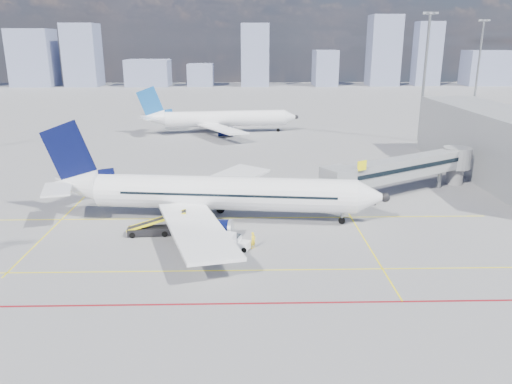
% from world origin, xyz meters
% --- Properties ---
extents(ground, '(420.00, 420.00, 0.00)m').
position_xyz_m(ground, '(0.00, 0.00, 0.00)').
color(ground, gray).
rests_on(ground, ground).
extents(apron_markings, '(90.00, 35.12, 0.01)m').
position_xyz_m(apron_markings, '(-0.58, -3.91, 0.01)').
color(apron_markings, '#FFEF0D').
rests_on(apron_markings, ground).
extents(jet_bridge, '(23.55, 15.78, 6.30)m').
position_xyz_m(jet_bridge, '(23.51, 16.91, 3.74)').
color(jet_bridge, gray).
rests_on(jet_bridge, ground).
extents(terminal_block, '(10.00, 42.00, 10.00)m').
position_xyz_m(terminal_block, '(39.95, 26.00, 5.00)').
color(terminal_block, gray).
rests_on(terminal_block, ground).
extents(floodlight_mast_ne, '(3.20, 0.61, 25.45)m').
position_xyz_m(floodlight_mast_ne, '(38.00, 55.00, 13.59)').
color(floodlight_mast_ne, gray).
rests_on(floodlight_mast_ne, ground).
extents(floodlight_mast_far, '(3.20, 0.61, 25.45)m').
position_xyz_m(floodlight_mast_far, '(65.00, 90.00, 13.59)').
color(floodlight_mast_far, gray).
rests_on(floodlight_mast_far, ground).
extents(distant_skyline, '(258.68, 15.85, 31.46)m').
position_xyz_m(distant_skyline, '(-10.46, 190.00, 11.61)').
color(distant_skyline, slate).
rests_on(distant_skyline, ground).
extents(main_aircraft, '(39.76, 34.57, 11.64)m').
position_xyz_m(main_aircraft, '(-2.50, 7.56, 3.22)').
color(main_aircraft, white).
rests_on(main_aircraft, ground).
extents(second_aircraft, '(35.95, 31.27, 10.69)m').
position_xyz_m(second_aircraft, '(-4.26, 64.71, 3.23)').
color(second_aircraft, white).
rests_on(second_aircraft, ground).
extents(baggage_tug, '(2.40, 1.95, 1.47)m').
position_xyz_m(baggage_tug, '(0.72, -1.18, 0.70)').
color(baggage_tug, white).
rests_on(baggage_tug, ground).
extents(cargo_dolly, '(4.20, 2.83, 2.12)m').
position_xyz_m(cargo_dolly, '(-1.35, -2.09, 1.16)').
color(cargo_dolly, black).
rests_on(cargo_dolly, ground).
extents(belt_loader, '(6.45, 2.06, 2.60)m').
position_xyz_m(belt_loader, '(-8.69, 2.97, 0.67)').
color(belt_loader, black).
rests_on(belt_loader, ground).
extents(ramp_worker, '(0.73, 0.74, 1.72)m').
position_xyz_m(ramp_worker, '(2.25, -0.96, 0.86)').
color(ramp_worker, yellow).
rests_on(ramp_worker, ground).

